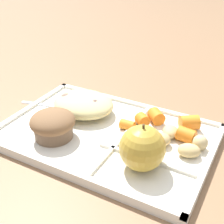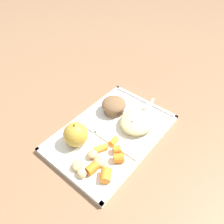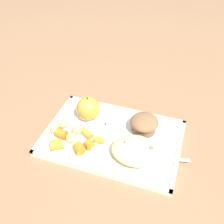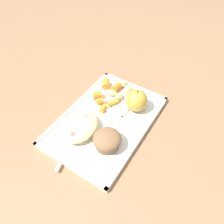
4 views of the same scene
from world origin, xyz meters
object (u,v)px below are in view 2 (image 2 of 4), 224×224
object	(u,v)px
lunch_tray	(111,134)
green_apple	(76,135)
bran_muffin	(114,106)
plastic_fork	(145,116)

from	to	relation	value
lunch_tray	green_apple	distance (m)	0.11
bran_muffin	plastic_fork	bearing A→B (deg)	-62.18
bran_muffin	plastic_fork	world-z (taller)	bran_muffin
plastic_fork	lunch_tray	bearing A→B (deg)	163.10
lunch_tray	bran_muffin	distance (m)	0.10
lunch_tray	green_apple	bearing A→B (deg)	149.94
green_apple	bran_muffin	xyz separation A→B (m)	(0.17, -0.00, -0.01)
green_apple	plastic_fork	bearing A→B (deg)	-22.81
green_apple	bran_muffin	bearing A→B (deg)	-0.00
bran_muffin	lunch_tray	bearing A→B (deg)	-145.20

